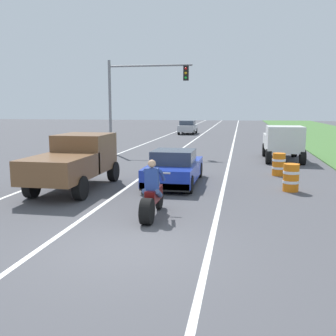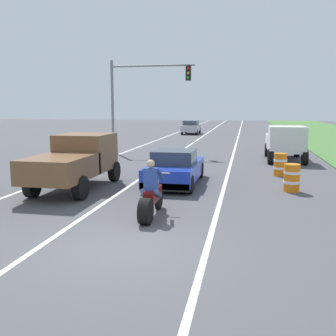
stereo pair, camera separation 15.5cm
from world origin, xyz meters
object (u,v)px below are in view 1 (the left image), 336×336
object	(u,v)px
pickup_truck_left_lane_brown	(75,159)
distant_car_far_ahead	(188,127)
traffic_light_mast_near	(136,91)
sports_car_blue	(174,168)
pickup_truck_right_shoulder_white	(283,141)
construction_barrel_nearest	(291,177)
construction_barrel_mid	(279,164)
motorcycle_with_rider	(152,197)

from	to	relation	value
pickup_truck_left_lane_brown	distant_car_far_ahead	size ratio (longest dim) A/B	1.20
traffic_light_mast_near	sports_car_blue	bearing A→B (deg)	-66.69
sports_car_blue	pickup_truck_right_shoulder_white	xyz separation A→B (m)	(4.89, 8.04, 0.48)
sports_car_blue	construction_barrel_nearest	xyz separation A→B (m)	(4.36, -0.51, -0.13)
construction_barrel_mid	pickup_truck_right_shoulder_white	bearing A→B (deg)	82.86
pickup_truck_right_shoulder_white	construction_barrel_mid	bearing A→B (deg)	-97.14
construction_barrel_mid	construction_barrel_nearest	bearing A→B (deg)	-87.66
motorcycle_with_rider	construction_barrel_nearest	distance (m)	5.95
pickup_truck_left_lane_brown	construction_barrel_nearest	distance (m)	7.90
pickup_truck_left_lane_brown	pickup_truck_right_shoulder_white	bearing A→B (deg)	49.09
construction_barrel_nearest	distant_car_far_ahead	xyz separation A→B (m)	(-7.71, 28.90, 0.27)
construction_barrel_nearest	pickup_truck_right_shoulder_white	bearing A→B (deg)	86.46
motorcycle_with_rider	pickup_truck_left_lane_brown	xyz separation A→B (m)	(-3.64, 3.19, 0.51)
construction_barrel_mid	traffic_light_mast_near	bearing A→B (deg)	140.20
traffic_light_mast_near	construction_barrel_mid	size ratio (longest dim) A/B	6.00
pickup_truck_left_lane_brown	pickup_truck_right_shoulder_white	xyz separation A→B (m)	(8.33, 9.61, 0.00)
motorcycle_with_rider	pickup_truck_left_lane_brown	distance (m)	4.87
pickup_truck_right_shoulder_white	construction_barrel_nearest	bearing A→B (deg)	-93.54
motorcycle_with_rider	sports_car_blue	distance (m)	4.77
traffic_light_mast_near	distant_car_far_ahead	bearing A→B (deg)	87.30
motorcycle_with_rider	pickup_truck_right_shoulder_white	size ratio (longest dim) A/B	0.46
traffic_light_mast_near	construction_barrel_nearest	xyz separation A→B (m)	(8.58, -10.30, -3.55)
distant_car_far_ahead	motorcycle_with_rider	bearing A→B (deg)	-83.90
pickup_truck_left_lane_brown	construction_barrel_nearest	size ratio (longest dim) A/B	4.80
construction_barrel_nearest	construction_barrel_mid	size ratio (longest dim) A/B	1.00
pickup_truck_left_lane_brown	distant_car_far_ahead	bearing A→B (deg)	89.82
construction_barrel_mid	distant_car_far_ahead	world-z (taller)	distant_car_far_ahead
sports_car_blue	traffic_light_mast_near	xyz separation A→B (m)	(-4.22, 9.80, 3.43)
motorcycle_with_rider	pickup_truck_left_lane_brown	world-z (taller)	pickup_truck_left_lane_brown
distant_car_far_ahead	construction_barrel_mid	bearing A→B (deg)	-73.54
construction_barrel_nearest	construction_barrel_mid	world-z (taller)	same
motorcycle_with_rider	distant_car_far_ahead	distance (m)	33.35
sports_car_blue	traffic_light_mast_near	size ratio (longest dim) A/B	0.72
pickup_truck_left_lane_brown	construction_barrel_mid	world-z (taller)	pickup_truck_left_lane_brown
pickup_truck_right_shoulder_white	construction_barrel_mid	world-z (taller)	pickup_truck_right_shoulder_white
traffic_light_mast_near	construction_barrel_nearest	distance (m)	13.87
motorcycle_with_rider	construction_barrel_mid	world-z (taller)	motorcycle_with_rider
motorcycle_with_rider	distant_car_far_ahead	xyz separation A→B (m)	(-3.55, 33.16, 0.18)
pickup_truck_right_shoulder_white	construction_barrel_nearest	size ratio (longest dim) A/B	4.80
motorcycle_with_rider	construction_barrel_nearest	world-z (taller)	motorcycle_with_rider
construction_barrel_nearest	distant_car_far_ahead	bearing A→B (deg)	104.93
pickup_truck_right_shoulder_white	traffic_light_mast_near	bearing A→B (deg)	169.11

